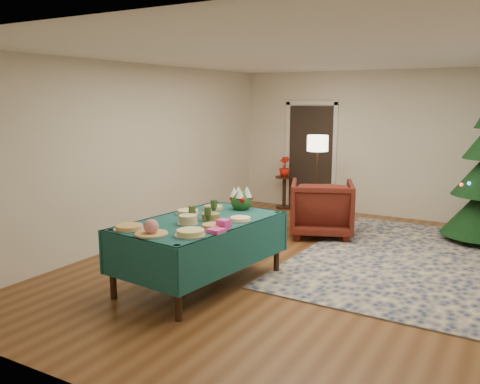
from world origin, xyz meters
The scene contains 23 objects.
room_shell centered at (0.00, 0.00, 1.35)m, with size 7.00×7.00×7.00m.
doorway centered at (-1.60, 3.48, 1.10)m, with size 1.08×0.04×2.16m.
rug centered at (1.10, 0.95, 0.01)m, with size 3.20×4.20×0.02m, color #132049.
buffet_table centered at (-1.07, -1.22, 0.62)m, with size 1.39×2.12×0.78m.
platter_0 centered at (-1.49, -1.95, 0.80)m, with size 0.34×0.34×0.05m.
platter_1 centered at (-1.13, -2.01, 0.85)m, with size 0.35×0.35×0.17m.
platter_2 centered at (-0.77, -1.83, 0.81)m, with size 0.34×0.34×0.06m.
platter_3 centered at (-1.07, -1.44, 0.83)m, with size 0.24×0.24×0.11m.
platter_4 centered at (-0.74, -1.44, 0.80)m, with size 0.28×0.28×0.04m.
platter_5 centered at (-1.38, -1.02, 0.80)m, with size 0.30×0.30×0.05m.
platter_6 centered at (-0.98, -1.12, 0.81)m, with size 0.25×0.25×0.07m.
platter_7 centered at (-0.65, -1.00, 0.80)m, with size 0.28×0.28×0.04m.
platter_8 centered at (-1.26, -0.63, 0.80)m, with size 0.28×0.28×0.04m.
goblet_0 centered at (-1.10, -0.87, 0.88)m, with size 0.08×0.08×0.18m.
goblet_1 centered at (-0.93, -1.26, 0.88)m, with size 0.08×0.08×0.18m.
goblet_2 centered at (-1.12, -1.30, 0.88)m, with size 0.08×0.08×0.18m.
napkin_stack centered at (-0.61, -1.58, 0.80)m, with size 0.16×0.16×0.04m, color #E13EA0.
gift_box centered at (-0.62, -1.41, 0.83)m, with size 0.12×0.12×0.10m, color #E43FA8.
centerpiece centered at (-0.95, -0.45, 0.92)m, with size 0.28×0.28×0.32m.
armchair centered at (-0.63, 1.58, 0.49)m, with size 0.96×0.90×0.99m, color #501811.
floor_lamp centered at (-1.10, 2.55, 1.31)m, with size 0.37×0.37×1.54m.
side_table centered at (-2.04, 3.20, 0.31)m, with size 0.36×0.36×0.65m.
potted_plant centered at (-2.04, 3.20, 0.76)m, with size 0.22×0.40×0.22m, color red.
Camera 1 is at (2.20, -5.97, 2.16)m, focal length 38.00 mm.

